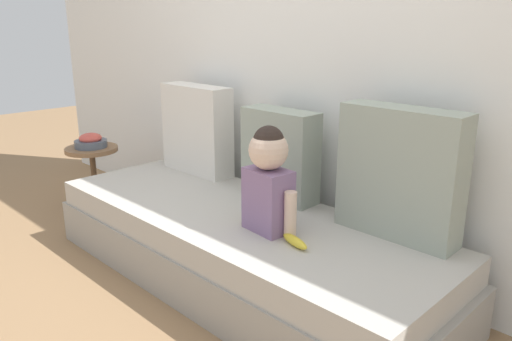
% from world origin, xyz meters
% --- Properties ---
extents(ground_plane, '(12.00, 12.00, 0.00)m').
position_xyz_m(ground_plane, '(0.00, 0.00, 0.00)').
color(ground_plane, '#93704C').
extents(back_wall, '(5.49, 0.10, 2.34)m').
position_xyz_m(back_wall, '(0.00, 0.54, 1.17)').
color(back_wall, white).
rests_on(back_wall, ground).
extents(couch, '(2.29, 0.83, 0.38)m').
position_xyz_m(couch, '(0.00, 0.00, 0.19)').
color(couch, '#9C978F').
rests_on(couch, ground).
extents(throw_pillow_left, '(0.52, 0.16, 0.55)m').
position_xyz_m(throw_pillow_left, '(-0.71, 0.31, 0.66)').
color(throw_pillow_left, silver).
rests_on(throw_pillow_left, couch).
extents(throw_pillow_center, '(0.44, 0.16, 0.49)m').
position_xyz_m(throw_pillow_center, '(0.00, 0.31, 0.62)').
color(throw_pillow_center, '#99A393').
rests_on(throw_pillow_center, couch).
extents(throw_pillow_right, '(0.56, 0.16, 0.58)m').
position_xyz_m(throw_pillow_right, '(0.71, 0.31, 0.67)').
color(throw_pillow_right, '#99A393').
rests_on(throw_pillow_right, couch).
extents(toddler, '(0.33, 0.18, 0.49)m').
position_xyz_m(toddler, '(0.26, -0.05, 0.64)').
color(toddler, gray).
rests_on(toddler, couch).
extents(banana, '(0.18, 0.09, 0.04)m').
position_xyz_m(banana, '(0.46, -0.09, 0.40)').
color(banana, yellow).
rests_on(banana, couch).
extents(side_table, '(0.36, 0.36, 0.47)m').
position_xyz_m(side_table, '(-1.45, -0.04, 0.36)').
color(side_table, brown).
rests_on(side_table, ground).
extents(fruit_bowl, '(0.22, 0.22, 0.10)m').
position_xyz_m(fruit_bowl, '(-1.45, -0.04, 0.52)').
color(fruit_bowl, '#4C5666').
rests_on(fruit_bowl, side_table).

